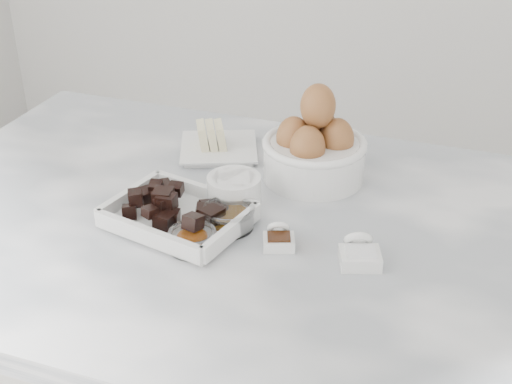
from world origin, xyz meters
TOP-DOWN VIEW (x-y plane):
  - marble_slab at (0.00, 0.00)m, footprint 1.20×0.80m
  - chocolate_dish at (-0.09, -0.05)m, footprint 0.25×0.21m
  - butter_plate at (-0.13, 0.22)m, footprint 0.19×0.19m
  - sugar_ramekin at (-0.02, 0.04)m, footprint 0.09×0.09m
  - egg_bowl at (0.08, 0.18)m, footprint 0.19×0.19m
  - honey_bowl at (-0.01, -0.03)m, footprint 0.09×0.09m
  - zest_bowl at (-0.04, -0.10)m, footprint 0.08×0.08m
  - vanilla_spoon at (0.09, -0.05)m, footprint 0.06×0.07m
  - salt_spoon at (0.21, -0.05)m, footprint 0.07×0.09m

SIDE VIEW (x-z plane):
  - marble_slab at x=0.00m, z-range 0.90..0.94m
  - vanilla_spoon at x=0.09m, z-range 0.93..0.97m
  - salt_spoon at x=0.21m, z-range 0.93..0.98m
  - zest_bowl at x=-0.04m, z-range 0.94..0.97m
  - honey_bowl at x=-0.01m, z-range 0.94..0.98m
  - butter_plate at x=-0.13m, z-range 0.93..0.99m
  - chocolate_dish at x=-0.09m, z-range 0.93..0.99m
  - sugar_ramekin at x=-0.02m, z-range 0.94..1.00m
  - egg_bowl at x=0.08m, z-range 0.91..1.09m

